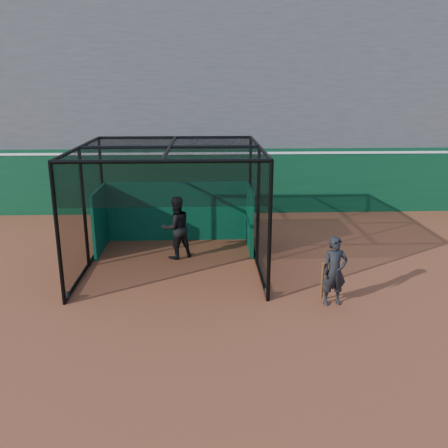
{
  "coord_description": "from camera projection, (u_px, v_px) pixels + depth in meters",
  "views": [
    {
      "loc": [
        0.71,
        -9.63,
        4.81
      ],
      "look_at": [
        1.17,
        2.0,
        1.4
      ],
      "focal_mm": 38.0,
      "sensor_mm": 36.0,
      "label": 1
    }
  ],
  "objects": [
    {
      "name": "batting_cage",
      "position": [
        172.0,
        208.0,
        12.76
      ],
      "size": [
        4.77,
        4.84,
        3.27
      ],
      "color": "black",
      "rests_on": "ground"
    },
    {
      "name": "on_deck_player",
      "position": [
        334.0,
        271.0,
        10.64
      ],
      "size": [
        0.65,
        0.47,
        1.6
      ],
      "color": "black",
      "rests_on": "ground"
    },
    {
      "name": "grandstand",
      "position": [
        189.0,
        93.0,
        21.07
      ],
      "size": [
        50.0,
        7.85,
        8.95
      ],
      "color": "#4C4C4F",
      "rests_on": "ground"
    },
    {
      "name": "batter",
      "position": [
        176.0,
        227.0,
        13.54
      ],
      "size": [
        1.1,
        1.03,
        1.82
      ],
      "primitive_type": "imported",
      "rotation": [
        0.0,
        0.0,
        3.65
      ],
      "color": "black",
      "rests_on": "ground"
    },
    {
      "name": "ground",
      "position": [
        175.0,
        310.0,
        10.57
      ],
      "size": [
        120.0,
        120.0,
        0.0
      ],
      "primitive_type": "plane",
      "color": "brown",
      "rests_on": "ground"
    },
    {
      "name": "outfield_wall",
      "position": [
        187.0,
        180.0,
        18.35
      ],
      "size": [
        50.0,
        0.5,
        2.5
      ],
      "color": "#0A3A20",
      "rests_on": "ground"
    }
  ]
}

